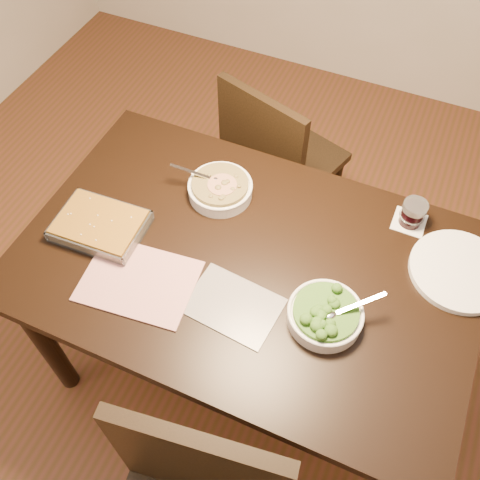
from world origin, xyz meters
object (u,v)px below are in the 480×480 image
at_px(baking_dish, 100,226).
at_px(wine_tumbler, 413,213).
at_px(stew_bowl, 220,188).
at_px(dinner_plate, 459,271).
at_px(broccoli_bowl, 325,314).
at_px(table, 247,277).
at_px(chair_far, 276,158).

bearing_deg(baking_dish, wine_tumbler, 22.79).
distance_m(stew_bowl, dinner_plate, 0.79).
distance_m(broccoli_bowl, baking_dish, 0.75).
xyz_separation_m(table, dinner_plate, (0.60, 0.22, 0.11)).
bearing_deg(chair_far, dinner_plate, 165.88).
bearing_deg(wine_tumbler, dinner_plate, -36.20).
height_order(broccoli_bowl, baking_dish, broccoli_bowl).
height_order(broccoli_bowl, chair_far, chair_far).
xyz_separation_m(broccoli_bowl, dinner_plate, (0.32, 0.31, -0.02)).
bearing_deg(stew_bowl, dinner_plate, 0.42).
xyz_separation_m(stew_bowl, wine_tumbler, (0.61, 0.14, 0.02)).
xyz_separation_m(table, chair_far, (-0.16, 0.69, -0.17)).
bearing_deg(chair_far, wine_tumbler, 167.32).
relative_size(baking_dish, dinner_plate, 0.96).
distance_m(table, baking_dish, 0.49).
bearing_deg(chair_far, table, 121.00).
relative_size(stew_bowl, baking_dish, 0.83).
xyz_separation_m(stew_bowl, dinner_plate, (0.79, 0.01, -0.02)).
distance_m(baking_dish, chair_far, 0.88).
xyz_separation_m(broccoli_bowl, wine_tumbler, (0.14, 0.44, 0.02)).
bearing_deg(dinner_plate, wine_tumbler, 143.80).
relative_size(table, stew_bowl, 5.87).
distance_m(wine_tumbler, dinner_plate, 0.23).
xyz_separation_m(broccoli_bowl, baking_dish, (-0.75, 0.02, -0.01)).
height_order(stew_bowl, broccoli_bowl, same).
distance_m(baking_dish, dinner_plate, 1.11).
height_order(stew_bowl, baking_dish, stew_bowl).
bearing_deg(table, broccoli_bowl, -19.26).
height_order(wine_tumbler, chair_far, chair_far).
bearing_deg(table, dinner_plate, 19.73).
height_order(broccoli_bowl, dinner_plate, broccoli_bowl).
xyz_separation_m(wine_tumbler, chair_far, (-0.58, 0.34, -0.31)).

